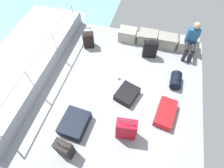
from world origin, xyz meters
TOP-DOWN VIEW (x-y plane):
  - ground_plane at (0.00, 0.00)m, footprint 4.40×5.20m
  - gunwale_port at (-2.17, 0.00)m, footprint 0.06×5.20m
  - railing_port at (-2.17, 0.00)m, footprint 0.04×4.20m
  - sea_wake at (-3.60, 0.00)m, footprint 12.00×12.00m
  - cargo_crate_0 at (-0.30, 2.14)m, footprint 0.61×0.43m
  - cargo_crate_1 at (0.38, 2.19)m, footprint 0.64×0.49m
  - cargo_crate_2 at (1.01, 2.15)m, footprint 0.63×0.43m
  - cargo_crate_3 at (1.69, 2.18)m, footprint 0.63×0.45m
  - passenger_seated at (1.69, 2.00)m, footprint 0.34×0.66m
  - suitcase_0 at (0.19, -0.12)m, footprint 0.67×0.74m
  - suitcase_1 at (0.38, -1.18)m, footprint 0.48×0.28m
  - suitcase_2 at (1.24, -0.42)m, footprint 0.55×0.85m
  - suitcase_3 at (-0.86, -1.28)m, footprint 0.65×0.75m
  - suitcase_4 at (0.54, 1.54)m, footprint 0.45×0.26m
  - suitcase_5 at (-1.45, 1.47)m, footprint 0.40×0.34m
  - suitcase_6 at (-0.81, -1.92)m, footprint 0.40×0.27m
  - duffel_bag at (1.42, 0.65)m, footprint 0.32×0.50m
  - paper_cup at (-0.18, 0.41)m, footprint 0.08×0.08m

SIDE VIEW (x-z plane):
  - sea_wake at x=-3.60m, z-range -0.35..-0.33m
  - ground_plane at x=0.00m, z-range -0.06..0.00m
  - paper_cup at x=-0.18m, z-range 0.00..0.10m
  - suitcase_0 at x=0.19m, z-range 0.00..0.21m
  - suitcase_2 at x=1.24m, z-range 0.00..0.22m
  - suitcase_3 at x=-0.86m, z-range 0.00..0.27m
  - duffel_bag at x=1.42m, z-range -0.07..0.38m
  - cargo_crate_3 at x=1.69m, z-range 0.00..0.37m
  - cargo_crate_1 at x=0.38m, z-range 0.00..0.37m
  - cargo_crate_0 at x=-0.30m, z-range 0.00..0.40m
  - cargo_crate_2 at x=1.01m, z-range 0.00..0.40m
  - gunwale_port at x=-2.17m, z-range 0.00..0.45m
  - suitcase_5 at x=-1.45m, z-range -0.11..0.63m
  - suitcase_6 at x=-0.81m, z-range -0.09..0.63m
  - suitcase_4 at x=0.54m, z-range -0.08..0.66m
  - suitcase_1 at x=0.38m, z-range -0.07..0.75m
  - passenger_seated at x=1.69m, z-range 0.02..1.09m
  - railing_port at x=-2.17m, z-range 0.27..1.29m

